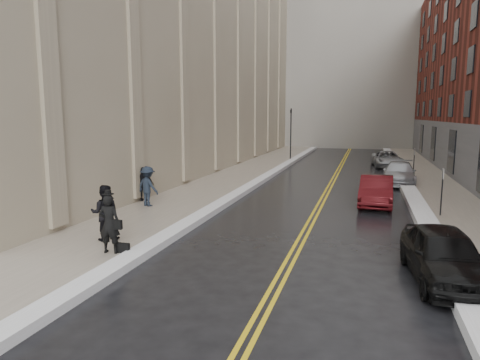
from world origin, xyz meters
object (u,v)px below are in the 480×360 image
Objects in this scene: car_black at (444,255)px; car_silver_far at (387,159)px; pedestrian_main at (109,224)px; car_silver_near at (399,173)px; pedestrian_b at (148,186)px; car_maroon at (376,191)px; pedestrian_c at (144,184)px; pedestrian_a at (105,213)px.

car_black reaches higher than car_silver_far.
car_silver_far is 2.63× the size of pedestrian_main.
car_silver_near is at bearing 84.06° from car_black.
car_black reaches higher than car_silver_near.
car_black is 2.28× the size of pedestrian_b.
car_maroon is at bearing -98.41° from car_silver_near.
car_silver_far is at bearing -99.89° from pedestrian_b.
car_silver_near is 16.74m from pedestrian_c.
pedestrian_main is 8.39m from pedestrian_c.
car_silver_far is 2.86× the size of pedestrian_c.
car_silver_far is (1.22, 17.26, -0.05)m from car_maroon.
car_black is 0.98× the size of car_maroon.
car_maroon is 13.69m from pedestrian_main.
pedestrian_a is (-0.97, 1.18, 0.03)m from pedestrian_main.
car_silver_far is 2.55× the size of pedestrian_a.
pedestrian_b is 1.10× the size of pedestrian_c.
pedestrian_b is at bearing 147.98° from car_black.
car_black is 2.23× the size of pedestrian_a.
car_black is 27.32m from car_silver_far.
car_black is 2.50× the size of pedestrian_c.
pedestrian_c is at bearing -76.19° from pedestrian_main.
pedestrian_c reaches higher than car_silver_near.
car_silver_near is at bearing -147.07° from pedestrian_a.
pedestrian_b is (-11.87, -21.33, 0.42)m from car_silver_far.
pedestrian_main is at bearing -125.31° from car_maroon.
car_maroon is 11.83m from pedestrian_c.
car_silver_near is 20.84m from pedestrian_main.
car_maroon is 0.90× the size of car_silver_near.
car_black is at bearing 176.77° from pedestrian_main.
pedestrian_c is (-13.00, 6.97, 0.28)m from car_black.
pedestrian_b is 1.25m from pedestrian_c.
car_silver_near is at bearing 80.04° from car_maroon.
car_silver_near is (1.59, 7.46, -0.02)m from car_maroon.
car_silver_near is 20.30m from pedestrian_a.
pedestrian_a is (-10.86, -17.15, 0.41)m from car_silver_near.
car_maroon is 2.56× the size of pedestrian_c.
pedestrian_b is (-1.38, 5.62, -0.02)m from pedestrian_a.
car_maroon is 2.29× the size of pedestrian_a.
pedestrian_b is at bearing -78.97° from pedestrian_main.
pedestrian_main reaches higher than car_black.
pedestrian_b is (-12.23, 5.99, 0.36)m from car_black.
pedestrian_a is (-9.27, -9.70, 0.39)m from car_maroon.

